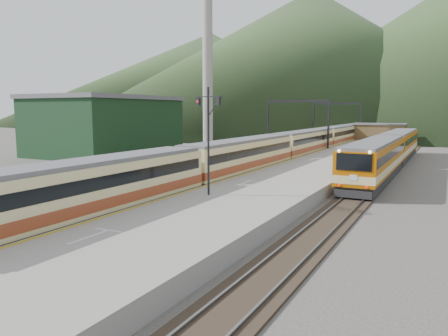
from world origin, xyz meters
The scene contains 17 objects.
track_main centered at (0.00, 40.00, 0.07)m, with size 2.60×200.00×0.23m.
track_far centered at (-5.00, 40.00, 0.07)m, with size 2.60×200.00×0.23m.
track_second centered at (11.50, 40.00, 0.07)m, with size 2.60×200.00×0.23m.
platform centered at (5.60, 38.00, 0.50)m, with size 8.00×100.00×1.00m, color gray.
gantry_near centered at (-2.85, 55.00, 5.59)m, with size 9.55×0.25×8.00m.
gantry_far centered at (-2.85, 80.00, 5.59)m, with size 9.55×0.25×8.00m.
warehouse centered at (-28.00, 42.00, 4.32)m, with size 14.50×20.50×8.60m.
smokestack centered at (-22.00, 62.00, 15.00)m, with size 1.80×1.80×30.00m, color #9E998E.
station_shed centered at (5.60, 78.00, 2.57)m, with size 9.40×4.40×3.10m.
hill_a centered at (-40.00, 190.00, 30.00)m, with size 180.00×180.00×60.00m, color #2E4627.
hill_d centered at (-120.00, 240.00, 27.50)m, with size 200.00×200.00×55.00m, color #2E4627.
main_train centered at (0.00, 49.80, 2.00)m, with size 2.89×99.31×3.53m.
second_train centered at (11.50, 43.87, 2.05)m, with size 2.98×40.61×3.64m.
signal_mast centered at (3.71, 16.66, 5.20)m, with size 2.13×0.74×6.88m.
short_signal_b centered at (-2.96, 35.51, 1.46)m, with size 0.26×0.22×2.27m.
short_signal_c centered at (-7.58, 13.49, 1.46)m, with size 0.26×0.22×2.27m.
worker centered at (-2.93, 10.74, 0.86)m, with size 0.62×0.41×1.71m, color #212530.
Camera 1 is at (17.38, -7.53, 6.40)m, focal length 35.00 mm.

